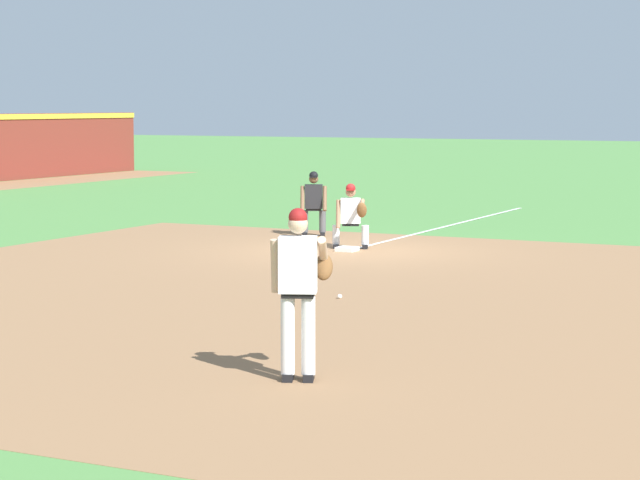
# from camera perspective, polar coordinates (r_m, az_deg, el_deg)

# --- Properties ---
(ground_plane) EXTENTS (160.00, 160.00, 0.00)m
(ground_plane) POSITION_cam_1_polar(r_m,az_deg,el_deg) (25.15, 1.24, -0.52)
(ground_plane) COLOR #518942
(infield_dirt_patch) EXTENTS (18.00, 18.00, 0.01)m
(infield_dirt_patch) POSITION_cam_1_polar(r_m,az_deg,el_deg) (19.24, 0.47, -2.58)
(infield_dirt_patch) COLOR #936B47
(infield_dirt_patch) RESTS_ON ground
(foul_line_stripe) EXTENTS (11.75, 0.10, 0.00)m
(foul_line_stripe) POSITION_cam_1_polar(r_m,az_deg,el_deg) (30.55, 5.90, 0.66)
(foul_line_stripe) COLOR white
(foul_line_stripe) RESTS_ON ground
(first_base_bag) EXTENTS (0.38, 0.38, 0.09)m
(first_base_bag) POSITION_cam_1_polar(r_m,az_deg,el_deg) (25.15, 1.25, -0.42)
(first_base_bag) COLOR white
(first_base_bag) RESTS_ON ground
(baseball) EXTENTS (0.07, 0.07, 0.07)m
(baseball) POSITION_cam_1_polar(r_m,az_deg,el_deg) (18.99, 0.91, -2.60)
(baseball) COLOR white
(baseball) RESTS_ON ground
(pitcher) EXTENTS (0.82, 0.60, 1.86)m
(pitcher) POSITION_cam_1_polar(r_m,az_deg,el_deg) (13.23, -0.93, -1.98)
(pitcher) COLOR black
(pitcher) RESTS_ON ground
(first_baseman) EXTENTS (0.84, 0.97, 1.34)m
(first_baseman) POSITION_cam_1_polar(r_m,az_deg,el_deg) (25.50, 1.45, 1.23)
(first_baseman) COLOR black
(first_baseman) RESTS_ON ground
(umpire) EXTENTS (0.60, 0.67, 1.46)m
(umpire) POSITION_cam_1_polar(r_m,az_deg,el_deg) (28.02, -0.29, 1.80)
(umpire) COLOR black
(umpire) RESTS_ON ground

